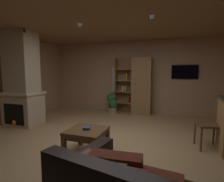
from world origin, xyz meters
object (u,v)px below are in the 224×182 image
(stone_fireplace, at_px, (22,84))
(potted_floor_plant, at_px, (112,102))
(bookshelf_cabinet, at_px, (139,87))
(table_book_1, at_px, (87,128))
(wall_mounted_tv, at_px, (185,72))
(table_book_0, at_px, (86,129))
(coffee_table, at_px, (87,134))
(dining_chair, at_px, (213,121))

(stone_fireplace, height_order, potted_floor_plant, stone_fireplace)
(bookshelf_cabinet, height_order, table_book_1, bookshelf_cabinet)
(wall_mounted_tv, bearing_deg, bookshelf_cabinet, -171.66)
(table_book_0, xyz_separation_m, potted_floor_plant, (-0.58, 3.12, -0.07))
(coffee_table, distance_m, dining_chair, 2.39)
(stone_fireplace, distance_m, wall_mounted_tv, 4.92)
(coffee_table, height_order, wall_mounted_tv, wall_mounted_tv)
(dining_chair, distance_m, potted_floor_plant, 3.51)
(dining_chair, distance_m, wall_mounted_tv, 2.68)
(bookshelf_cabinet, xyz_separation_m, table_book_1, (-0.33, -3.26, -0.49))
(table_book_0, bearing_deg, bookshelf_cabinet, 83.88)
(stone_fireplace, relative_size, dining_chair, 2.76)
(table_book_0, relative_size, wall_mounted_tv, 0.14)
(table_book_1, distance_m, potted_floor_plant, 3.20)
(table_book_0, height_order, potted_floor_plant, potted_floor_plant)
(table_book_0, distance_m, potted_floor_plant, 3.18)
(coffee_table, bearing_deg, dining_chair, 23.91)
(dining_chair, bearing_deg, potted_floor_plant, 141.97)
(dining_chair, bearing_deg, table_book_0, -156.15)
(potted_floor_plant, bearing_deg, wall_mounted_tv, 7.88)
(potted_floor_plant, relative_size, wall_mounted_tv, 0.88)
(wall_mounted_tv, bearing_deg, table_book_1, -117.00)
(stone_fireplace, relative_size, bookshelf_cabinet, 1.31)
(coffee_table, height_order, dining_chair, dining_chair)
(dining_chair, bearing_deg, wall_mounted_tv, 99.02)
(table_book_0, relative_size, table_book_1, 0.93)
(stone_fireplace, xyz_separation_m, table_book_1, (2.47, -1.00, -0.67))
(coffee_table, relative_size, wall_mounted_tv, 0.82)
(bookshelf_cabinet, xyz_separation_m, potted_floor_plant, (-0.93, -0.12, -0.58))
(stone_fireplace, bearing_deg, coffee_table, -21.77)
(bookshelf_cabinet, bearing_deg, table_book_0, -96.12)
(potted_floor_plant, bearing_deg, dining_chair, -38.03)
(table_book_0, relative_size, potted_floor_plant, 0.16)
(coffee_table, distance_m, wall_mounted_tv, 4.04)
(stone_fireplace, distance_m, table_book_1, 2.75)
(coffee_table, relative_size, potted_floor_plant, 0.92)
(stone_fireplace, bearing_deg, dining_chair, -0.24)
(coffee_table, bearing_deg, bookshelf_cabinet, 83.94)
(wall_mounted_tv, bearing_deg, table_book_0, -117.33)
(bookshelf_cabinet, distance_m, dining_chair, 2.95)
(coffee_table, distance_m, table_book_0, 0.10)
(potted_floor_plant, bearing_deg, table_book_1, -79.23)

